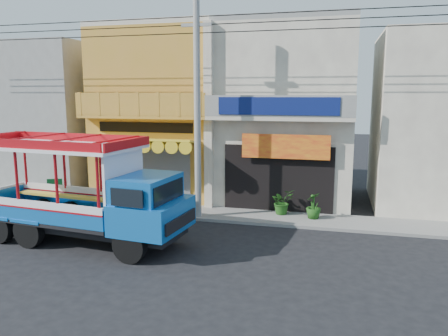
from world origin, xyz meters
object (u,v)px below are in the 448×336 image
object	(u,v)px
utility_pole	(201,94)
potted_plant_c	(314,206)
songthaew_truck	(92,194)
potted_plant_a	(282,202)
green_sign	(55,191)

from	to	relation	value
utility_pole	potted_plant_c	world-z (taller)	utility_pole
songthaew_truck	potted_plant_a	distance (m)	7.65
potted_plant_a	potted_plant_c	xyz separation A→B (m)	(1.30, -0.35, 0.00)
potted_plant_c	green_sign	bearing A→B (deg)	-62.08
utility_pole	green_sign	size ratio (longest dim) A/B	27.21
utility_pole	songthaew_truck	size ratio (longest dim) A/B	3.52
utility_pole	green_sign	distance (m)	8.69
potted_plant_a	potted_plant_c	size ratio (longest dim) A/B	0.99
utility_pole	potted_plant_a	world-z (taller)	utility_pole
green_sign	potted_plant_a	bearing A→B (deg)	1.80
songthaew_truck	potted_plant_a	size ratio (longest dim) A/B	7.66
green_sign	potted_plant_a	distance (m)	10.50
songthaew_truck	green_sign	world-z (taller)	songthaew_truck
green_sign	potted_plant_c	size ratio (longest dim) A/B	0.98
songthaew_truck	potted_plant_c	distance (m)	8.47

